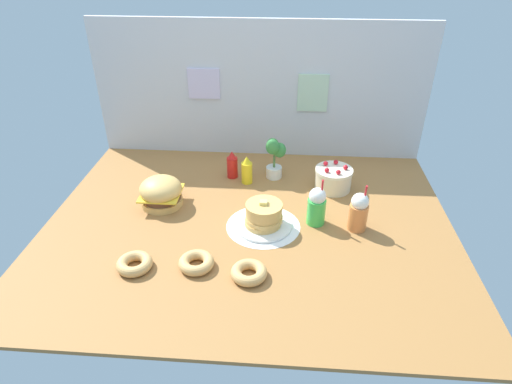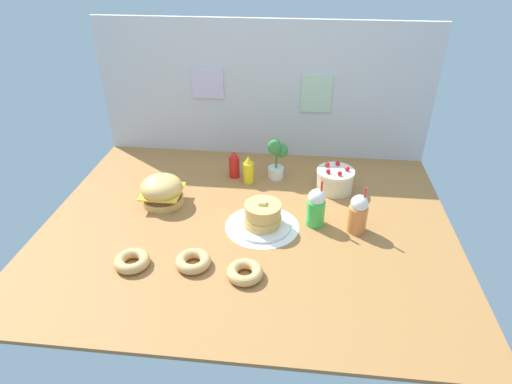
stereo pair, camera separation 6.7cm
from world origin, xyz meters
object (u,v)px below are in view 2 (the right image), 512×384
object	(u,v)px
layer_cake	(335,180)
cream_soda_cup	(316,207)
mustard_bottle	(248,170)
burger	(162,191)
ketchup_bottle	(234,165)
potted_plant	(276,157)
donut_chocolate	(193,261)
orange_float_cup	(358,213)
pancake_stack	(262,217)
donut_vanilla	(245,272)
donut_pink_glaze	(132,261)

from	to	relation	value
layer_cake	cream_soda_cup	world-z (taller)	cream_soda_cup
layer_cake	cream_soda_cup	distance (m)	0.39
layer_cake	mustard_bottle	size ratio (longest dim) A/B	1.25
burger	ketchup_bottle	size ratio (longest dim) A/B	1.33
potted_plant	ketchup_bottle	bearing A→B (deg)	-176.23
donut_chocolate	cream_soda_cup	bearing A→B (deg)	35.08
ketchup_bottle	orange_float_cup	world-z (taller)	orange_float_cup
mustard_bottle	pancake_stack	bearing A→B (deg)	-74.13
layer_cake	mustard_bottle	xyz separation A→B (m)	(-0.53, 0.04, 0.01)
layer_cake	mustard_bottle	bearing A→B (deg)	176.00
pancake_stack	cream_soda_cup	size ratio (longest dim) A/B	1.13
burger	pancake_stack	bearing A→B (deg)	-16.24
pancake_stack	layer_cake	xyz separation A→B (m)	(0.40, 0.42, 0.00)
burger	mustard_bottle	world-z (taller)	mustard_bottle
donut_vanilla	donut_pink_glaze	bearing A→B (deg)	177.92
mustard_bottle	donut_vanilla	size ratio (longest dim) A/B	1.08
donut_vanilla	layer_cake	bearing A→B (deg)	61.76
cream_soda_cup	donut_chocolate	bearing A→B (deg)	-144.92
cream_soda_cup	donut_chocolate	xyz separation A→B (m)	(-0.57, -0.40, -0.08)
burger	potted_plant	world-z (taller)	potted_plant
mustard_bottle	orange_float_cup	bearing A→B (deg)	-34.98
burger	layer_cake	size ratio (longest dim) A/B	1.06
burger	orange_float_cup	bearing A→B (deg)	-7.69
layer_cake	potted_plant	bearing A→B (deg)	162.03
donut_chocolate	donut_vanilla	size ratio (longest dim) A/B	1.00
orange_float_cup	burger	bearing A→B (deg)	172.31
ketchup_bottle	orange_float_cup	size ratio (longest dim) A/B	0.67
burger	donut_pink_glaze	world-z (taller)	burger
pancake_stack	cream_soda_cup	xyz separation A→B (m)	(0.28, 0.06, 0.04)
burger	cream_soda_cup	distance (m)	0.88
mustard_bottle	potted_plant	world-z (taller)	potted_plant
cream_soda_cup	potted_plant	xyz separation A→B (m)	(-0.24, 0.48, 0.04)
donut_vanilla	potted_plant	bearing A→B (deg)	85.26
burger	donut_chocolate	xyz separation A→B (m)	(0.30, -0.51, -0.05)
pancake_stack	orange_float_cup	world-z (taller)	orange_float_cup
burger	pancake_stack	xyz separation A→B (m)	(0.59, -0.17, -0.02)
cream_soda_cup	donut_pink_glaze	distance (m)	0.96
burger	potted_plant	distance (m)	0.73
ketchup_bottle	cream_soda_cup	distance (m)	0.69
burger	layer_cake	distance (m)	1.02
ketchup_bottle	donut_pink_glaze	size ratio (longest dim) A/B	1.08
ketchup_bottle	layer_cake	bearing A→B (deg)	-9.05
cream_soda_cup	potted_plant	bearing A→B (deg)	116.57
cream_soda_cup	donut_vanilla	distance (m)	0.56
pancake_stack	orange_float_cup	xyz separation A→B (m)	(0.49, 0.03, 0.04)
pancake_stack	donut_pink_glaze	bearing A→B (deg)	-147.28
layer_cake	donut_vanilla	world-z (taller)	layer_cake
ketchup_bottle	donut_chocolate	size ratio (longest dim) A/B	1.08
cream_soda_cup	potted_plant	size ratio (longest dim) A/B	0.98
ketchup_bottle	orange_float_cup	xyz separation A→B (m)	(0.72, -0.50, 0.02)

